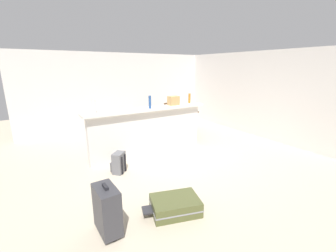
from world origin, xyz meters
TOP-DOWN VIEW (x-y plane):
  - ground_plane at (0.00, 0.00)m, footprint 13.00×13.00m
  - wall_back at (0.00, 3.05)m, footprint 6.60×0.10m
  - wall_right at (3.05, 0.30)m, footprint 0.10×6.00m
  - partition_half_wall at (-0.47, 0.32)m, footprint 2.80×0.20m
  - bar_countertop at (-0.47, 0.32)m, footprint 2.96×0.40m
  - bottle_white at (-1.68, 0.35)m, footprint 0.07×0.07m
  - bottle_blue at (-0.46, 0.25)m, footprint 0.06×0.06m
  - bottle_amber at (0.78, 0.40)m, footprint 0.06×0.06m
  - grocery_bag at (0.25, 0.36)m, footprint 0.26×0.18m
  - dining_table at (1.02, 1.34)m, footprint 1.10×0.80m
  - dining_chair_near_partition at (0.95, 0.82)m, footprint 0.45×0.45m
  - dining_chair_far_side at (1.08, 1.93)m, footprint 0.44×0.44m
  - suitcase_flat_olive at (-1.17, -1.87)m, footprint 0.89×0.67m
  - suitcase_upright_charcoal at (-2.12, -1.76)m, footprint 0.25×0.45m
  - backpack_grey at (-1.43, -0.22)m, footprint 0.34×0.34m

SIDE VIEW (x-z plane):
  - ground_plane at x=0.00m, z-range -0.05..0.00m
  - suitcase_flat_olive at x=-1.17m, z-range 0.00..0.22m
  - backpack_grey at x=-1.43m, z-range -0.01..0.41m
  - suitcase_upright_charcoal at x=-2.12m, z-range 0.00..0.67m
  - dining_chair_near_partition at x=0.95m, z-range 0.05..0.98m
  - dining_chair_far_side at x=1.08m, z-range 0.05..0.98m
  - partition_half_wall at x=-0.47m, z-range 0.00..1.08m
  - dining_table at x=1.02m, z-range 0.28..1.02m
  - bar_countertop at x=-0.47m, z-range 1.08..1.13m
  - grocery_bag at x=0.25m, z-range 1.13..1.35m
  - wall_back at x=0.00m, z-range 0.00..2.50m
  - wall_right at x=3.05m, z-range 0.00..2.50m
  - bottle_amber at x=0.78m, z-range 1.13..1.38m
  - bottle_white at x=-1.68m, z-range 1.13..1.41m
  - bottle_blue at x=-0.46m, z-range 1.13..1.43m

